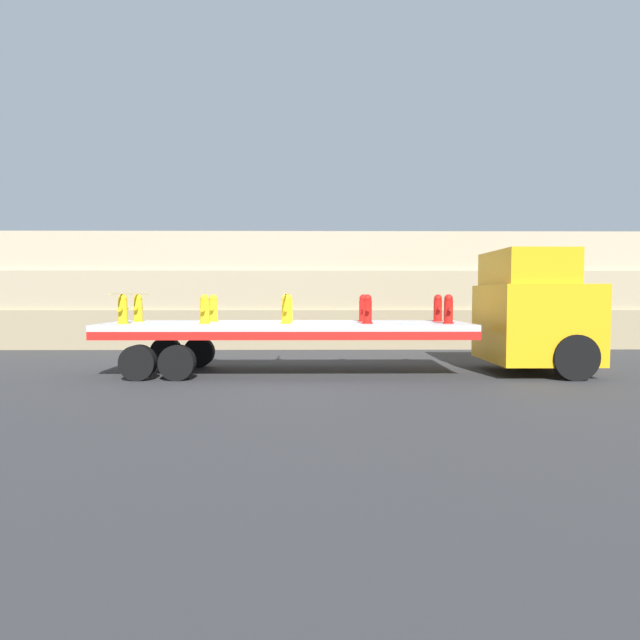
{
  "coord_description": "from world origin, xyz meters",
  "views": [
    {
      "loc": [
        0.72,
        -12.87,
        2.01
      ],
      "look_at": [
        0.85,
        0.0,
        1.37
      ],
      "focal_mm": 28.0,
      "sensor_mm": 36.0,
      "label": 1
    }
  ],
  "objects_px": {
    "flatbed_trailer": "(266,332)",
    "fire_hydrant_red_far_4": "(438,308)",
    "fire_hydrant_yellow_near_1": "(205,310)",
    "fire_hydrant_red_near_4": "(448,309)",
    "fire_hydrant_yellow_far_0": "(138,308)",
    "fire_hydrant_yellow_far_2": "(288,308)",
    "fire_hydrant_yellow_far_1": "(213,308)",
    "fire_hydrant_yellow_near_2": "(286,310)",
    "fire_hydrant_red_far_3": "(363,308)",
    "truck_cab": "(537,312)",
    "fire_hydrant_yellow_near_0": "(123,310)",
    "fire_hydrant_red_near_3": "(367,309)"
  },
  "relations": [
    {
      "from": "fire_hydrant_yellow_near_2",
      "to": "fire_hydrant_red_near_3",
      "type": "distance_m",
      "value": 2.01
    },
    {
      "from": "truck_cab",
      "to": "fire_hydrant_yellow_near_0",
      "type": "bearing_deg",
      "value": -177.09
    },
    {
      "from": "fire_hydrant_yellow_far_0",
      "to": "fire_hydrant_yellow_near_1",
      "type": "bearing_deg",
      "value": -27.94
    },
    {
      "from": "fire_hydrant_red_far_3",
      "to": "fire_hydrant_red_far_4",
      "type": "bearing_deg",
      "value": 0.0
    },
    {
      "from": "truck_cab",
      "to": "fire_hydrant_yellow_near_1",
      "type": "xyz_separation_m",
      "value": [
        -8.49,
        -0.53,
        0.08
      ]
    },
    {
      "from": "fire_hydrant_red_far_3",
      "to": "fire_hydrant_yellow_near_2",
      "type": "bearing_deg",
      "value": -152.06
    },
    {
      "from": "fire_hydrant_yellow_far_1",
      "to": "fire_hydrant_red_near_4",
      "type": "distance_m",
      "value": 6.14
    },
    {
      "from": "fire_hydrant_yellow_near_0",
      "to": "fire_hydrant_yellow_far_2",
      "type": "xyz_separation_m",
      "value": [
        4.03,
        1.07,
        0.0
      ]
    },
    {
      "from": "fire_hydrant_yellow_far_0",
      "to": "fire_hydrant_yellow_far_1",
      "type": "xyz_separation_m",
      "value": [
        2.01,
        0.0,
        0.0
      ]
    },
    {
      "from": "fire_hydrant_yellow_near_0",
      "to": "fire_hydrant_red_near_4",
      "type": "bearing_deg",
      "value": 0.0
    },
    {
      "from": "fire_hydrant_yellow_near_0",
      "to": "fire_hydrant_yellow_far_0",
      "type": "bearing_deg",
      "value": 90.0
    },
    {
      "from": "truck_cab",
      "to": "fire_hydrant_red_far_4",
      "type": "height_order",
      "value": "truck_cab"
    },
    {
      "from": "truck_cab",
      "to": "fire_hydrant_red_near_3",
      "type": "xyz_separation_m",
      "value": [
        -4.46,
        -0.53,
        0.08
      ]
    },
    {
      "from": "truck_cab",
      "to": "fire_hydrant_yellow_far_0",
      "type": "distance_m",
      "value": 10.52
    },
    {
      "from": "flatbed_trailer",
      "to": "fire_hydrant_yellow_near_0",
      "type": "distance_m",
      "value": 3.56
    },
    {
      "from": "flatbed_trailer",
      "to": "fire_hydrant_red_far_4",
      "type": "height_order",
      "value": "fire_hydrant_red_far_4"
    },
    {
      "from": "fire_hydrant_yellow_far_0",
      "to": "fire_hydrant_yellow_far_1",
      "type": "height_order",
      "value": "same"
    },
    {
      "from": "fire_hydrant_yellow_far_0",
      "to": "fire_hydrant_yellow_far_2",
      "type": "xyz_separation_m",
      "value": [
        4.03,
        0.0,
        0.0
      ]
    },
    {
      "from": "fire_hydrant_yellow_near_0",
      "to": "fire_hydrant_yellow_near_2",
      "type": "bearing_deg",
      "value": 0.0
    },
    {
      "from": "fire_hydrant_yellow_near_1",
      "to": "fire_hydrant_red_far_3",
      "type": "distance_m",
      "value": 4.17
    },
    {
      "from": "fire_hydrant_yellow_near_1",
      "to": "fire_hydrant_yellow_far_0",
      "type": "bearing_deg",
      "value": 152.06
    },
    {
      "from": "fire_hydrant_yellow_near_0",
      "to": "fire_hydrant_yellow_far_1",
      "type": "relative_size",
      "value": 1.0
    },
    {
      "from": "fire_hydrant_yellow_near_0",
      "to": "fire_hydrant_yellow_near_2",
      "type": "relative_size",
      "value": 1.0
    },
    {
      "from": "truck_cab",
      "to": "fire_hydrant_yellow_far_0",
      "type": "bearing_deg",
      "value": 177.09
    },
    {
      "from": "fire_hydrant_yellow_near_2",
      "to": "fire_hydrant_red_far_3",
      "type": "xyz_separation_m",
      "value": [
        2.01,
        1.07,
        0.0
      ]
    },
    {
      "from": "fire_hydrant_red_near_4",
      "to": "fire_hydrant_red_far_4",
      "type": "bearing_deg",
      "value": 90.0
    },
    {
      "from": "truck_cab",
      "to": "fire_hydrant_red_far_3",
      "type": "relative_size",
      "value": 4.33
    },
    {
      "from": "fire_hydrant_yellow_far_0",
      "to": "fire_hydrant_yellow_near_1",
      "type": "distance_m",
      "value": 2.28
    },
    {
      "from": "fire_hydrant_yellow_near_1",
      "to": "fire_hydrant_red_near_4",
      "type": "height_order",
      "value": "same"
    },
    {
      "from": "fire_hydrant_yellow_near_1",
      "to": "fire_hydrant_red_near_4",
      "type": "relative_size",
      "value": 1.0
    },
    {
      "from": "flatbed_trailer",
      "to": "fire_hydrant_red_near_4",
      "type": "xyz_separation_m",
      "value": [
        4.59,
        -0.53,
        0.59
      ]
    },
    {
      "from": "fire_hydrant_yellow_far_1",
      "to": "fire_hydrant_yellow_near_2",
      "type": "relative_size",
      "value": 1.0
    },
    {
      "from": "fire_hydrant_yellow_far_1",
      "to": "fire_hydrant_red_far_3",
      "type": "height_order",
      "value": "same"
    },
    {
      "from": "fire_hydrant_yellow_near_0",
      "to": "fire_hydrant_red_near_3",
      "type": "relative_size",
      "value": 1.0
    },
    {
      "from": "fire_hydrant_red_near_3",
      "to": "fire_hydrant_yellow_far_2",
      "type": "bearing_deg",
      "value": 152.06
    },
    {
      "from": "fire_hydrant_yellow_near_1",
      "to": "fire_hydrant_red_far_4",
      "type": "bearing_deg",
      "value": 10.03
    },
    {
      "from": "fire_hydrant_red_far_4",
      "to": "fire_hydrant_yellow_near_2",
      "type": "bearing_deg",
      "value": -165.15
    },
    {
      "from": "fire_hydrant_red_near_3",
      "to": "truck_cab",
      "type": "bearing_deg",
      "value": 6.83
    },
    {
      "from": "fire_hydrant_yellow_far_0",
      "to": "fire_hydrant_yellow_far_1",
      "type": "bearing_deg",
      "value": 0.0
    },
    {
      "from": "fire_hydrant_yellow_far_2",
      "to": "fire_hydrant_red_near_3",
      "type": "distance_m",
      "value": 2.28
    },
    {
      "from": "fire_hydrant_yellow_near_1",
      "to": "fire_hydrant_red_near_4",
      "type": "distance_m",
      "value": 6.04
    },
    {
      "from": "flatbed_trailer",
      "to": "fire_hydrant_red_near_3",
      "type": "xyz_separation_m",
      "value": [
        2.57,
        -0.53,
        0.59
      ]
    },
    {
      "from": "fire_hydrant_yellow_near_0",
      "to": "fire_hydrant_red_far_3",
      "type": "relative_size",
      "value": 1.0
    },
    {
      "from": "fire_hydrant_red_near_4",
      "to": "truck_cab",
      "type": "bearing_deg",
      "value": 12.31
    },
    {
      "from": "flatbed_trailer",
      "to": "fire_hydrant_red_near_3",
      "type": "relative_size",
      "value": 12.72
    },
    {
      "from": "fire_hydrant_yellow_near_0",
      "to": "fire_hydrant_yellow_far_2",
      "type": "relative_size",
      "value": 1.0
    },
    {
      "from": "truck_cab",
      "to": "fire_hydrant_yellow_near_0",
      "type": "distance_m",
      "value": 10.52
    },
    {
      "from": "fire_hydrant_yellow_near_1",
      "to": "fire_hydrant_red_near_4",
      "type": "bearing_deg",
      "value": 0.0
    },
    {
      "from": "fire_hydrant_yellow_far_1",
      "to": "fire_hydrant_yellow_near_2",
      "type": "xyz_separation_m",
      "value": [
        2.01,
        -1.07,
        0.0
      ]
    },
    {
      "from": "fire_hydrant_red_near_4",
      "to": "fire_hydrant_red_far_4",
      "type": "height_order",
      "value": "same"
    }
  ]
}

